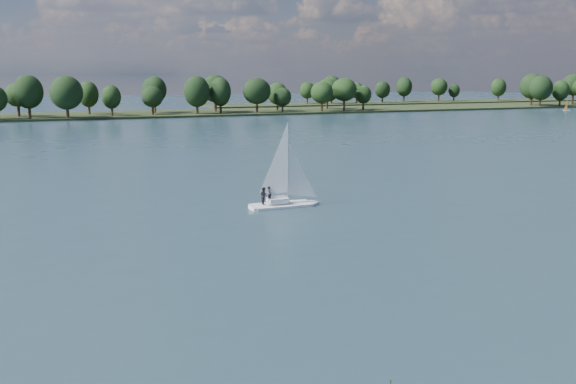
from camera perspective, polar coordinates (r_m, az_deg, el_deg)
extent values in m
plane|color=#233342|center=(131.84, -9.58, 3.83)|extent=(700.00, 700.00, 0.00)
cube|color=black|center=(241.91, -15.68, 6.52)|extent=(660.00, 40.00, 1.50)
cube|color=black|center=(344.76, 10.84, 7.77)|extent=(220.00, 30.00, 1.40)
cube|color=silver|center=(72.27, -0.52, -1.38)|extent=(7.57, 2.13, 0.89)
cube|color=silver|center=(72.09, -0.52, -0.68)|extent=(2.23, 1.34, 0.56)
cylinder|color=silver|center=(71.40, -0.53, 2.60)|extent=(0.13, 0.13, 8.90)
imported|color=black|center=(71.73, -1.68, -0.24)|extent=(0.59, 0.78, 1.92)
imported|color=black|center=(71.10, -2.16, -0.34)|extent=(0.77, 0.96, 1.92)
cube|color=silver|center=(291.77, 23.55, 6.65)|extent=(3.02, 1.62, 0.46)
cylinder|color=silver|center=(291.67, 23.58, 7.10)|extent=(0.08, 0.08, 4.09)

